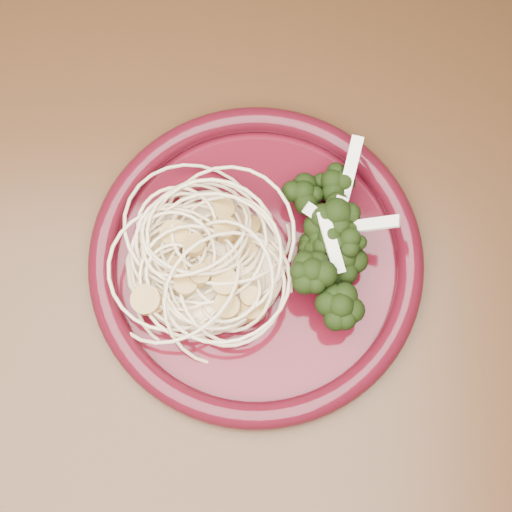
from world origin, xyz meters
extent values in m
plane|color=brown|center=(0.00, 0.00, 0.00)|extent=(3.50, 3.50, 0.00)
cube|color=#472814|center=(0.00, 0.00, 0.73)|extent=(1.20, 0.80, 0.04)
cylinder|color=#460A14|center=(0.03, -0.02, 0.75)|extent=(0.34, 0.34, 0.01)
torus|color=#460C16|center=(0.03, -0.02, 0.76)|extent=(0.35, 0.35, 0.02)
ellipsoid|color=beige|center=(-0.01, -0.03, 0.77)|extent=(0.16, 0.15, 0.03)
ellipsoid|color=black|center=(0.09, -0.01, 0.78)|extent=(0.11, 0.16, 0.05)
camera|label=1|loc=(0.05, -0.21, 1.36)|focal=50.00mm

